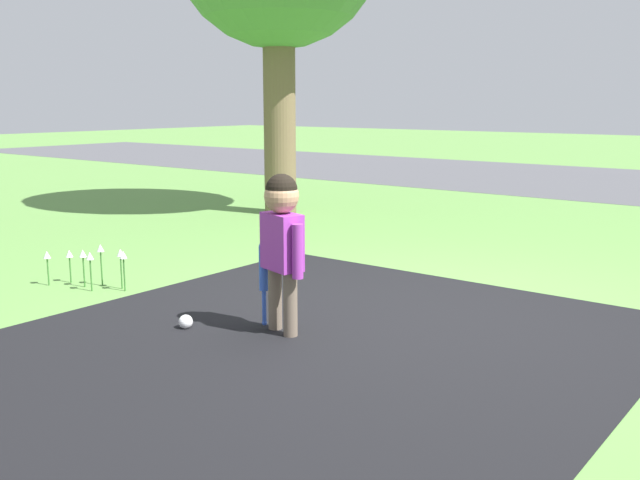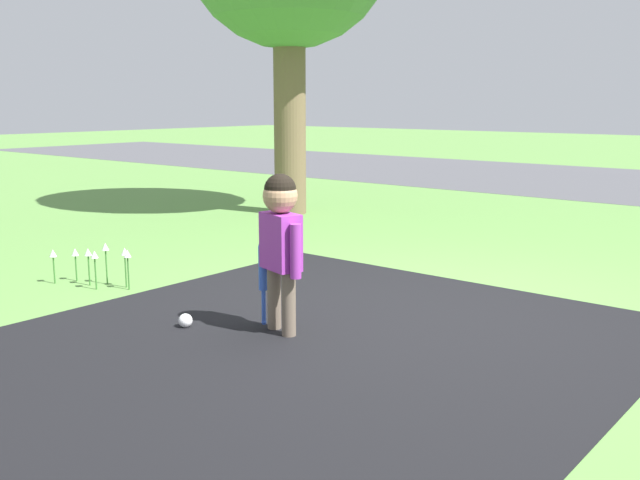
% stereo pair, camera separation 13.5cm
% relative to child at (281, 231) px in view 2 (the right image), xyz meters
% --- Properties ---
extents(ground_plane, '(60.00, 60.00, 0.00)m').
position_rel_child_xyz_m(ground_plane, '(0.48, 0.99, -0.68)').
color(ground_plane, '#5B8C42').
extents(driveway_strip, '(3.68, 7.00, 0.01)m').
position_rel_child_xyz_m(driveway_strip, '(0.30, -1.51, -0.68)').
color(driveway_strip, black).
rests_on(driveway_strip, ground).
extents(child, '(0.41, 0.23, 1.05)m').
position_rel_child_xyz_m(child, '(0.00, 0.00, 0.00)').
color(child, '#6B5B4C').
rests_on(child, ground).
extents(baseball_bat, '(0.06, 0.06, 0.58)m').
position_rel_child_xyz_m(baseball_bat, '(-0.20, 0.04, -0.31)').
color(baseball_bat, blue).
rests_on(baseball_bat, ground).
extents(sports_ball, '(0.10, 0.10, 0.10)m').
position_rel_child_xyz_m(sports_ball, '(-0.57, -0.33, -0.63)').
color(sports_ball, white).
rests_on(sports_ball, ground).
extents(flower_bed, '(0.71, 0.36, 0.35)m').
position_rel_child_xyz_m(flower_bed, '(-2.00, -0.07, -0.42)').
color(flower_bed, '#38702D').
rests_on(flower_bed, ground).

